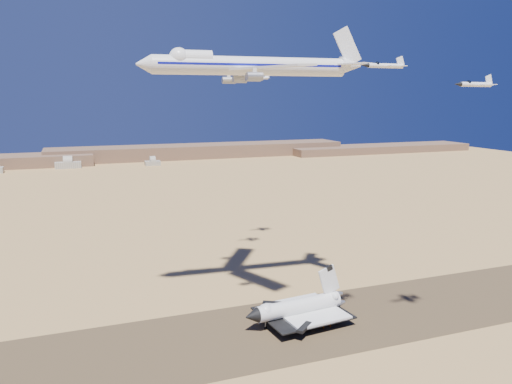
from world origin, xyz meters
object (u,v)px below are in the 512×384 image
object	(u,v)px
carrier_747	(245,66)
crew_b	(323,324)
chase_jet_c	(256,78)
chase_jet_d	(270,73)
shuttle	(298,309)
chase_jet_a	(385,66)
crew_a	(324,327)
crew_c	(330,326)
chase_jet_b	(475,84)

from	to	relation	value
carrier_747	crew_b	distance (m)	100.27
carrier_747	chase_jet_c	distance (m)	52.72
chase_jet_c	chase_jet_d	xyz separation A→B (m)	(14.37, 18.37, 3.18)
shuttle	chase_jet_a	size ratio (longest dim) A/B	2.77
crew_a	chase_jet_c	distance (m)	119.95
crew_c	chase_jet_a	xyz separation A→B (m)	(5.27, -19.01, 92.10)
carrier_747	chase_jet_c	xyz separation A→B (m)	(22.38, 47.67, -2.28)
chase_jet_d	crew_c	bearing A→B (deg)	-96.94
crew_c	shuttle	bearing A→B (deg)	-21.18
chase_jet_a	crew_a	bearing A→B (deg)	113.85
crew_a	carrier_747	bearing A→B (deg)	37.54
chase_jet_b	crew_c	bearing A→B (deg)	134.58
chase_jet_a	chase_jet_b	bearing A→B (deg)	-18.49
carrier_747	crew_b	size ratio (longest dim) A/B	50.24
chase_jet_a	chase_jet_c	distance (m)	96.25
crew_a	chase_jet_d	distance (m)	135.74
shuttle	chase_jet_a	world-z (taller)	chase_jet_a
crew_c	chase_jet_b	bearing A→B (deg)	158.62
chase_jet_a	chase_jet_c	bearing A→B (deg)	94.36
chase_jet_a	crew_c	bearing A→B (deg)	106.51
crew_a	chase_jet_d	bearing A→B (deg)	-6.66
chase_jet_a	chase_jet_d	bearing A→B (deg)	86.65
shuttle	crew_c	world-z (taller)	shuttle
carrier_747	chase_jet_b	size ratio (longest dim) A/B	5.63
crew_b	crew_c	size ratio (longest dim) A/B	1.07
crew_b	chase_jet_b	size ratio (longest dim) A/B	0.11
shuttle	crew_a	size ratio (longest dim) A/B	24.48
shuttle	chase_jet_c	xyz separation A→B (m)	(9.08, 68.71, 87.29)
crew_b	chase_jet_d	xyz separation A→B (m)	(15.84, 93.36, 95.09)
shuttle	chase_jet_c	distance (m)	111.45
crew_a	crew_b	world-z (taller)	crew_b
shuttle	crew_a	world-z (taller)	shuttle
shuttle	chase_jet_d	size ratio (longest dim) A/B	2.85
crew_c	chase_jet_d	xyz separation A→B (m)	(14.04, 95.45, 95.15)
crew_a	chase_jet_a	bearing A→B (deg)	-153.86
chase_jet_a	carrier_747	bearing A→B (deg)	121.05
crew_a	chase_jet_d	xyz separation A→B (m)	(16.79, 95.40, 95.10)
crew_b	chase_jet_c	size ratio (longest dim) A/B	0.12
shuttle	crew_b	xyz separation A→B (m)	(7.61, -6.28, -4.62)
crew_b	crew_c	world-z (taller)	crew_b
chase_jet_b	chase_jet_c	world-z (taller)	chase_jet_c
crew_a	chase_jet_b	bearing A→B (deg)	-126.22
crew_b	chase_jet_d	size ratio (longest dim) A/B	0.12
crew_c	chase_jet_b	size ratio (longest dim) A/B	0.10
chase_jet_c	shuttle	bearing A→B (deg)	-93.90
carrier_747	shuttle	bearing A→B (deg)	-53.31
shuttle	crew_b	size ratio (longest dim) A/B	24.13
crew_b	chase_jet_b	distance (m)	97.64
crew_c	chase_jet_c	xyz separation A→B (m)	(-0.33, 77.08, 91.96)
carrier_747	crew_a	size ratio (longest dim) A/B	50.97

